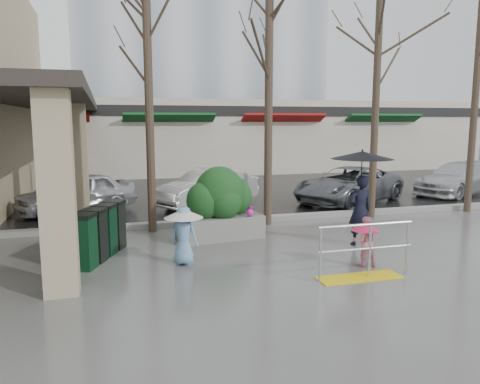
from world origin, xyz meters
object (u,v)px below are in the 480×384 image
child_blue (184,229)px  car_b (207,188)px  car_c (349,185)px  car_a (76,193)px  tree_mideast (378,51)px  car_d (458,179)px  news_boxes (100,232)px  handrail (363,258)px  tree_west (147,30)px  planter (220,204)px  tree_east (480,38)px  tree_midwest (269,31)px  child_pink (365,238)px  woman (361,183)px

child_blue → car_b: car_b is taller
car_c → car_a: bearing=-121.8°
tree_mideast → car_d: tree_mideast is taller
car_d → car_b: bearing=-112.1°
car_a → car_c: (9.19, -0.73, 0.00)m
news_boxes → car_c: (8.44, 4.67, 0.08)m
handrail → tree_west: tree_west is taller
car_a → child_blue: bearing=-4.6°
tree_mideast → planter: (-4.95, -1.13, -4.01)m
tree_west → car_a: bearing=122.1°
tree_east → child_blue: size_ratio=6.08×
tree_midwest → tree_east: bearing=-0.0°
child_blue → planter: bearing=-85.2°
tree_west → child_pink: 7.21m
woman → planter: (-2.97, 1.56, -0.60)m
handrail → planter: (-1.81, 3.67, 0.48)m
handrail → tree_midwest: 6.83m
woman → car_d: woman is taller
tree_mideast → child_pink: tree_mideast is taller
tree_west → child_blue: 5.34m
car_d → handrail: bearing=-69.6°
tree_midwest → car_c: bearing=32.8°
news_boxes → tree_midwest: bearing=48.4°
tree_west → child_blue: bearing=-83.8°
handrail → tree_mideast: tree_mideast is taller
tree_west → child_blue: tree_west is taller
tree_west → car_b: bearing=56.0°
handrail → child_blue: 3.51m
tree_west → tree_midwest: size_ratio=0.97×
child_pink → car_c: bearing=-102.5°
child_blue → car_c: 8.82m
tree_east → car_a: (-12.05, 3.27, -4.75)m
planter → news_boxes: bearing=-160.7°
car_a → car_c: size_ratio=0.82×
planter → child_pink: bearing=-53.9°
tree_east → woman: bearing=-153.9°
woman → car_d: bearing=-145.4°
handrail → tree_west: 7.52m
car_d → child_blue: bearing=-83.9°
tree_mideast → news_boxes: (-7.80, -2.12, -4.31)m
tree_midwest → tree_mideast: tree_midwest is taller
child_pink → car_b: (-1.60, 7.39, 0.05)m
tree_midwest → tree_mideast: (3.30, -0.00, -0.37)m
tree_west → child_blue: (0.34, -3.07, -4.35)m
tree_mideast → car_a: size_ratio=1.76×
car_b → tree_midwest: bearing=-13.2°
tree_east → news_boxes: (-11.30, -2.12, -4.83)m
tree_midwest → car_d: bearing=18.5°
tree_midwest → car_b: (-1.03, 3.22, -4.60)m
tree_midwest → car_c: size_ratio=1.54×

